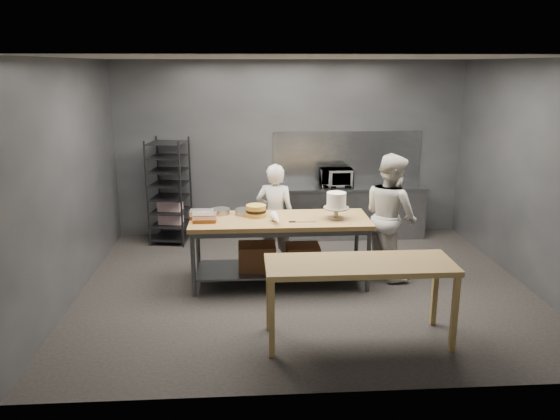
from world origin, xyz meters
name	(u,v)px	position (x,y,z in m)	size (l,w,h in m)	color
ground	(305,286)	(0.00, 0.00, 0.00)	(6.00, 6.00, 0.00)	black
back_wall	(290,149)	(0.00, 2.50, 1.50)	(6.00, 0.04, 3.00)	#4C4F54
work_table	(278,243)	(-0.35, 0.16, 0.57)	(2.40, 0.90, 0.92)	olive
near_counter	(359,270)	(0.40, -1.52, 0.81)	(2.00, 0.70, 0.90)	olive
back_counter	(349,211)	(1.00, 2.18, 0.45)	(2.60, 0.60, 0.90)	slate
splashback_panel	(347,157)	(1.00, 2.48, 1.35)	(2.60, 0.02, 0.90)	slate
speed_rack	(170,192)	(-2.05, 2.10, 0.86)	(0.70, 0.74, 1.75)	black
chef_behind	(275,216)	(-0.36, 0.79, 0.78)	(0.57, 0.37, 1.55)	silver
chef_right	(390,216)	(1.23, 0.34, 0.88)	(0.85, 0.66, 1.75)	silver
microwave	(336,178)	(0.77, 2.18, 1.05)	(0.54, 0.37, 0.30)	black
frosted_cake_stand	(336,202)	(0.41, 0.09, 1.15)	(0.34, 0.34, 0.36)	#A49B83
layer_cake	(256,211)	(-0.65, 0.27, 1.00)	(0.27, 0.27, 0.16)	gold
cake_pans	(233,211)	(-0.97, 0.41, 0.96)	(0.59, 0.29, 0.07)	gray
piping_bag	(276,219)	(-0.40, -0.10, 0.98)	(0.12, 0.12, 0.38)	white
offset_spatula	(299,222)	(-0.10, -0.05, 0.93)	(0.36, 0.02, 0.02)	slate
pastry_clamshells	(203,216)	(-1.36, 0.14, 0.98)	(0.36, 0.38, 0.11)	#A75F21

